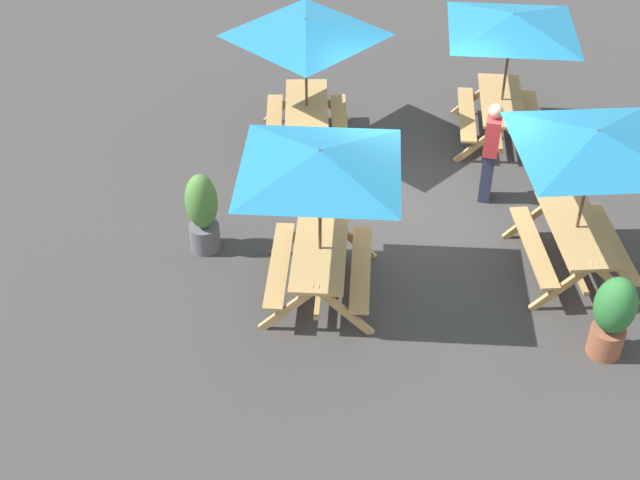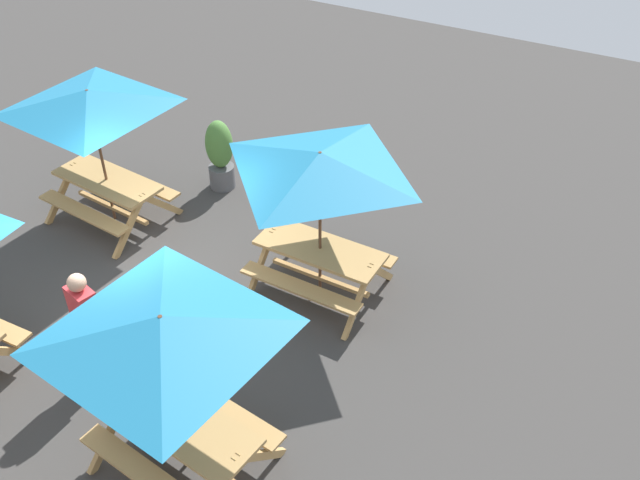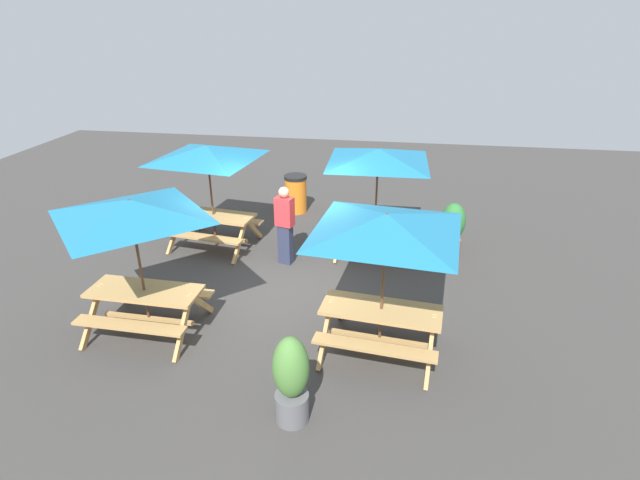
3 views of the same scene
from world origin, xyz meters
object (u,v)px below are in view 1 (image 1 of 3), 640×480
(picnic_table_2, at_px, (594,151))
(person_standing, at_px, (490,150))
(picnic_table_0, at_px, (320,171))
(potted_plant_1, at_px, (613,315))
(potted_plant_0, at_px, (202,212))
(picnic_table_3, at_px, (512,31))
(picnic_table_1, at_px, (306,37))

(picnic_table_2, distance_m, person_standing, 2.27)
(picnic_table_0, xyz_separation_m, potted_plant_1, (1.32, 3.55, -1.35))
(potted_plant_0, bearing_deg, picnic_table_0, 57.44)
(potted_plant_0, height_order, person_standing, person_standing)
(picnic_table_3, distance_m, potted_plant_1, 5.33)
(picnic_table_0, bearing_deg, picnic_table_3, 146.19)
(picnic_table_0, xyz_separation_m, picnic_table_3, (-3.82, 3.23, 0.00))
(picnic_table_3, bearing_deg, potted_plant_1, 11.51)
(potted_plant_0, height_order, potted_plant_1, potted_plant_0)
(potted_plant_0, bearing_deg, picnic_table_2, 81.89)
(picnic_table_0, relative_size, picnic_table_3, 1.00)
(potted_plant_0, distance_m, person_standing, 4.43)
(picnic_table_0, distance_m, potted_plant_0, 2.35)
(picnic_table_1, height_order, potted_plant_0, picnic_table_1)
(picnic_table_0, height_order, potted_plant_0, picnic_table_0)
(picnic_table_2, bearing_deg, potted_plant_1, -0.30)
(picnic_table_3, xyz_separation_m, potted_plant_0, (2.79, -4.85, -1.34))
(potted_plant_0, bearing_deg, potted_plant_1, 65.50)
(picnic_table_3, bearing_deg, picnic_table_0, -32.26)
(picnic_table_2, relative_size, potted_plant_1, 2.35)
(picnic_table_1, distance_m, potted_plant_1, 6.39)
(picnic_table_0, distance_m, picnic_table_3, 5.00)
(picnic_table_3, xyz_separation_m, potted_plant_1, (5.15, 0.33, -1.35))
(picnic_table_0, bearing_deg, potted_plant_0, -116.22)
(picnic_table_0, height_order, picnic_table_1, same)
(picnic_table_1, bearing_deg, person_standing, 59.90)
(potted_plant_0, relative_size, potted_plant_1, 1.05)
(picnic_table_2, height_order, potted_plant_0, picnic_table_2)
(potted_plant_0, bearing_deg, picnic_table_3, 119.90)
(picnic_table_2, xyz_separation_m, picnic_table_3, (-3.52, -0.30, 0.00))
(picnic_table_1, xyz_separation_m, potted_plant_1, (5.10, 3.60, -1.35))
(picnic_table_0, xyz_separation_m, potted_plant_0, (-1.04, -1.62, -1.34))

